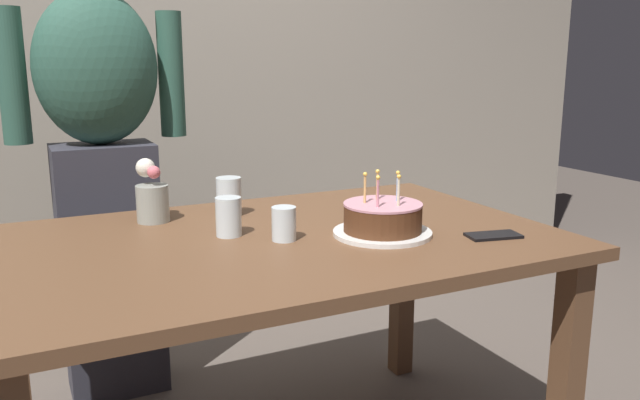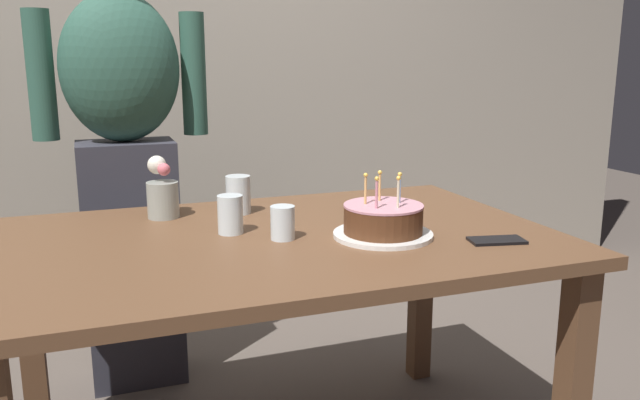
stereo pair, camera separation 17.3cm
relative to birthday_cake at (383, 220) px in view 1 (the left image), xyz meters
The scene contains 9 objects.
back_wall 1.76m from the birthday_cake, 98.94° to the left, with size 5.20×0.10×2.60m, color #9E9384.
dining_table 0.32m from the birthday_cake, 156.67° to the left, with size 1.50×0.96×0.74m.
birthday_cake is the anchor object (origin of this frame).
water_glass_near 0.42m from the birthday_cake, 154.86° to the left, with size 0.07×0.07×0.11m, color silver.
water_glass_far 0.27m from the birthday_cake, 164.50° to the left, with size 0.07×0.07×0.09m, color silver.
water_glass_side 0.50m from the birthday_cake, 127.38° to the left, with size 0.08×0.08×0.12m, color silver.
cell_phone 0.30m from the birthday_cake, 29.79° to the right, with size 0.14×0.07×0.01m, color black.
flower_vase 0.68m from the birthday_cake, 141.23° to the left, with size 0.09×0.10×0.19m.
person_man_bearded 1.07m from the birthday_cake, 124.52° to the left, with size 0.61×0.27×1.66m.
Camera 1 is at (-0.64, -1.57, 1.22)m, focal length 36.22 mm.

